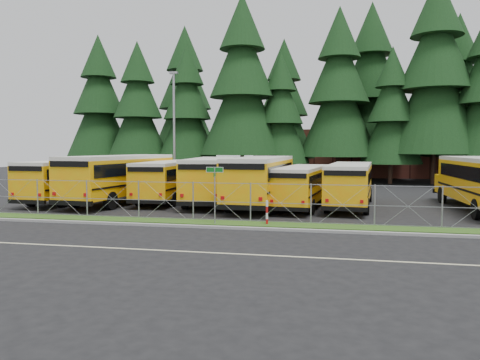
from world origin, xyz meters
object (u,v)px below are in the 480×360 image
(bus_4, at_px, (262,182))
(bus_6, at_px, (350,186))
(striped_bollard, at_px, (267,213))
(street_sign, at_px, (215,183))
(light_standard, at_px, (174,127))
(bus_1, at_px, (123,179))
(bus_5, at_px, (302,187))
(bus_3, at_px, (212,181))
(bus_2, at_px, (170,181))
(bus_0, at_px, (76,181))

(bus_4, xyz_separation_m, bus_6, (5.51, 0.43, -0.20))
(bus_4, xyz_separation_m, striped_bollard, (1.42, -7.21, -0.97))
(street_sign, xyz_separation_m, light_standard, (-7.91, 16.24, 3.47))
(bus_1, height_order, bus_6, bus_1)
(bus_1, distance_m, street_sign, 11.37)
(street_sign, bearing_deg, light_standard, 115.98)
(bus_5, distance_m, striped_bollard, 7.06)
(bus_5, relative_size, street_sign, 3.50)
(bus_5, bearing_deg, light_standard, 148.34)
(light_standard, bearing_deg, street_sign, -64.02)
(bus_1, distance_m, bus_4, 9.53)
(bus_3, bearing_deg, bus_4, -23.70)
(bus_3, xyz_separation_m, bus_4, (3.58, -1.04, 0.05))
(bus_2, bearing_deg, bus_3, -9.68)
(street_sign, bearing_deg, bus_3, 106.14)
(bus_2, height_order, striped_bollard, bus_2)
(bus_2, distance_m, bus_4, 6.85)
(bus_2, xyz_separation_m, bus_6, (12.22, -0.95, -0.03))
(street_sign, bearing_deg, bus_2, 122.05)
(bus_5, bearing_deg, bus_2, 175.71)
(bus_2, xyz_separation_m, striped_bollard, (8.13, -8.59, -0.80))
(bus_2, distance_m, bus_5, 9.46)
(bus_2, height_order, street_sign, street_sign)
(bus_0, distance_m, bus_2, 6.53)
(bus_0, relative_size, bus_3, 0.94)
(bus_4, relative_size, street_sign, 4.26)
(striped_bollard, bearing_deg, bus_1, 146.76)
(bus_1, distance_m, bus_3, 6.05)
(street_sign, distance_m, striped_bollard, 2.91)
(bus_3, xyz_separation_m, light_standard, (-5.41, 7.58, 3.98))
(bus_0, relative_size, striped_bollard, 9.10)
(bus_0, height_order, bus_2, bus_0)
(bus_1, relative_size, bus_5, 1.25)
(bus_0, distance_m, bus_6, 18.58)
(bus_2, distance_m, striped_bollard, 11.86)
(striped_bollard, height_order, light_standard, light_standard)
(bus_4, height_order, light_standard, light_standard)
(bus_4, bearing_deg, bus_2, 170.36)
(bus_5, bearing_deg, bus_0, -174.67)
(street_sign, height_order, striped_bollard, street_sign)
(bus_1, bearing_deg, street_sign, -36.18)
(bus_2, bearing_deg, light_standard, 104.08)
(bus_5, bearing_deg, striped_bollard, -93.80)
(bus_3, relative_size, bus_5, 1.18)
(bus_0, xyz_separation_m, bus_2, (6.35, 1.52, -0.03))
(bus_0, distance_m, bus_1, 3.53)
(bus_2, bearing_deg, bus_0, -169.91)
(bus_0, height_order, light_standard, light_standard)
(bus_0, xyz_separation_m, bus_5, (15.66, -0.15, -0.14))
(bus_1, height_order, street_sign, bus_1)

